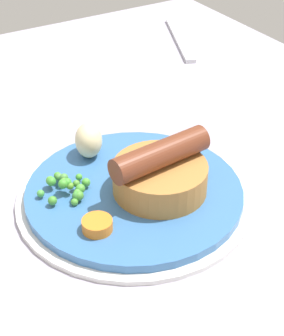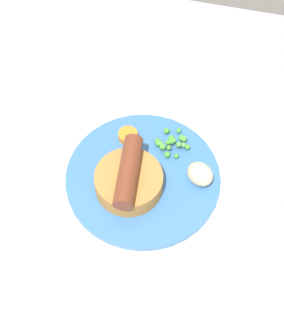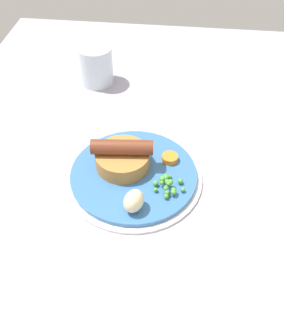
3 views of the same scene
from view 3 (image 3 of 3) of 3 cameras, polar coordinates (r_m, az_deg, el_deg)
name	(u,v)px [view 3 (image 3 of 3)]	position (r cm, az deg, el deg)	size (l,w,h in cm)	color
dining_table	(129,165)	(70.31, -2.02, 0.52)	(110.00, 80.00, 3.00)	#9E99AD
dinner_plate	(134,176)	(65.54, -1.28, -1.16)	(23.99, 23.99, 1.40)	silver
sausage_pudding	(122,156)	(64.70, -3.00, 1.77)	(9.47, 10.72, 5.63)	#AD7538
pea_pile	(168,184)	(62.10, 3.97, -2.42)	(5.31, 5.42, 1.82)	#489733
potato_chunk_0	(134,201)	(58.27, -1.27, -5.05)	(3.82, 2.95, 3.82)	beige
carrot_slice_0	(170,158)	(66.77, 4.27, 1.51)	(2.85, 2.85, 1.10)	orange
drinking_glass	(96,65)	(87.53, -7.01, 15.29)	(7.52, 7.52, 8.65)	silver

